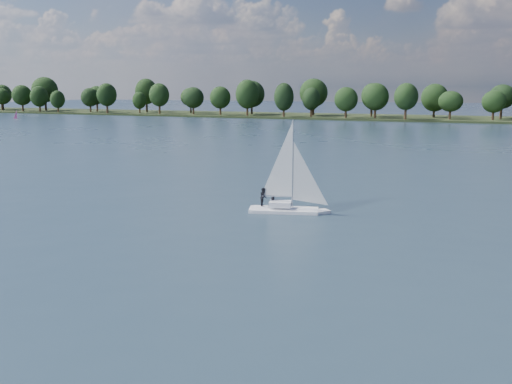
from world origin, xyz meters
The scene contains 6 objects.
ground centered at (0.00, 100.00, 0.00)m, with size 700.00×700.00×0.00m, color #233342.
far_shore centered at (0.00, 212.00, 0.00)m, with size 660.00×40.00×1.50m, color black.
sailboat centered at (-6.01, 36.40, 2.68)m, with size 7.58×3.77×9.61m.
dinghy_pink centered at (-151.52, 150.47, 0.93)m, with size 2.43×2.43×3.94m.
pontoon centered at (-157.05, 194.79, 0.00)m, with size 4.00×2.00×0.50m, color slate.
treeline centered at (1.09, 208.16, 8.08)m, with size 563.18×74.06×18.78m.
Camera 1 is at (11.94, -15.98, 12.32)m, focal length 40.00 mm.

